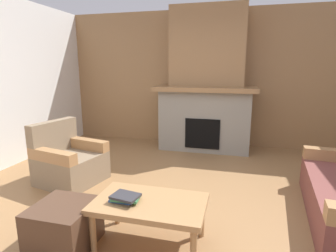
% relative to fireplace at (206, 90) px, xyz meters
% --- Properties ---
extents(ground, '(9.00, 9.00, 0.00)m').
position_rel_fireplace_xyz_m(ground, '(0.00, -2.62, -1.16)').
color(ground, olive).
extents(wall_back_wood_panel, '(6.00, 0.12, 2.70)m').
position_rel_fireplace_xyz_m(wall_back_wood_panel, '(0.00, 0.38, 0.19)').
color(wall_back_wood_panel, '#997047').
rests_on(wall_back_wood_panel, ground).
extents(fireplace, '(1.90, 0.82, 2.70)m').
position_rel_fireplace_xyz_m(fireplace, '(0.00, 0.00, 0.00)').
color(fireplace, gray).
rests_on(fireplace, ground).
extents(armchair, '(0.90, 0.90, 0.85)m').
position_rel_fireplace_xyz_m(armchair, '(-1.66, -2.12, -0.87)').
color(armchair, '#847056').
rests_on(armchair, ground).
extents(coffee_table, '(1.00, 0.60, 0.43)m').
position_rel_fireplace_xyz_m(coffee_table, '(-0.10, -3.17, -0.79)').
color(coffee_table, '#A87A4C').
rests_on(coffee_table, ground).
extents(ottoman, '(0.52, 0.52, 0.40)m').
position_rel_fireplace_xyz_m(ottoman, '(-0.85, -3.38, -0.96)').
color(ottoman, '#4C3323').
rests_on(ottoman, ground).
extents(book_stack_near_edge, '(0.27, 0.23, 0.06)m').
position_rel_fireplace_xyz_m(book_stack_near_edge, '(-0.32, -3.22, -0.70)').
color(book_stack_near_edge, '#335699').
rests_on(book_stack_near_edge, coffee_table).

